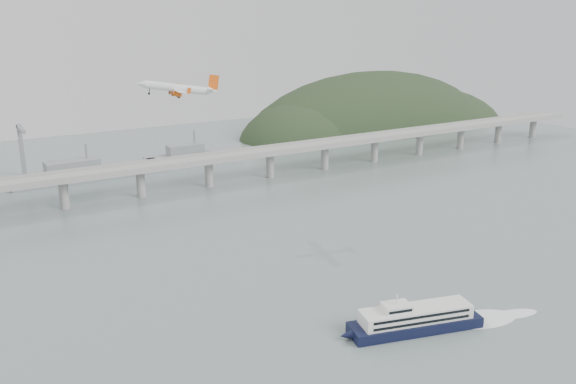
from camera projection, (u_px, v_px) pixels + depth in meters
ground at (352, 302)px, 264.25m from camera, size 900.00×900.00×0.00m
bridge at (181, 166)px, 423.61m from camera, size 800.00×22.00×23.90m
headland at (381, 142)px, 682.67m from camera, size 365.00×155.00×156.00m
ferry at (415, 319)px, 240.38m from camera, size 87.47×31.69×16.76m
airliner at (179, 88)px, 292.86m from camera, size 39.62×36.51×10.96m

